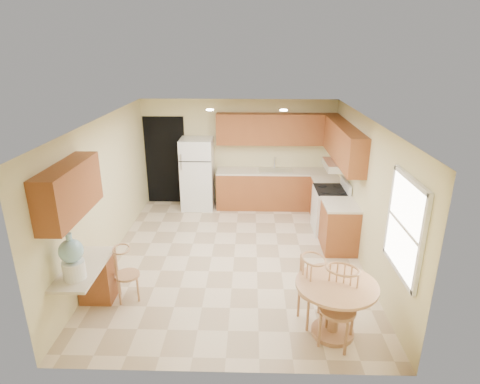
{
  "coord_description": "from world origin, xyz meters",
  "views": [
    {
      "loc": [
        0.28,
        -6.46,
        3.63
      ],
      "look_at": [
        0.1,
        0.3,
        1.16
      ],
      "focal_mm": 30.0,
      "sensor_mm": 36.0,
      "label": 1
    }
  ],
  "objects_px": {
    "chair_table_a": "(317,288)",
    "water_crock": "(72,258)",
    "stove": "(330,210)",
    "refrigerator": "(197,174)",
    "chair_table_b": "(340,305)",
    "dining_table": "(335,301)",
    "chair_desk": "(125,271)"
  },
  "relations": [
    {
      "from": "dining_table",
      "to": "refrigerator",
      "type": "bearing_deg",
      "value": 117.92
    },
    {
      "from": "dining_table",
      "to": "chair_table_b",
      "type": "xyz_separation_m",
      "value": [
        0.0,
        -0.27,
        0.14
      ]
    },
    {
      "from": "chair_table_a",
      "to": "water_crock",
      "type": "bearing_deg",
      "value": -104.29
    },
    {
      "from": "refrigerator",
      "to": "stove",
      "type": "relative_size",
      "value": 1.52
    },
    {
      "from": "refrigerator",
      "to": "chair_desk",
      "type": "bearing_deg",
      "value": -99.01
    },
    {
      "from": "stove",
      "to": "chair_table_a",
      "type": "bearing_deg",
      "value": -103.77
    },
    {
      "from": "refrigerator",
      "to": "chair_table_b",
      "type": "xyz_separation_m",
      "value": [
        2.35,
        -4.7,
        -0.18
      ]
    },
    {
      "from": "water_crock",
      "to": "dining_table",
      "type": "bearing_deg",
      "value": -0.94
    },
    {
      "from": "stove",
      "to": "chair_table_b",
      "type": "bearing_deg",
      "value": -98.58
    },
    {
      "from": "stove",
      "to": "water_crock",
      "type": "bearing_deg",
      "value": -141.18
    },
    {
      "from": "chair_table_a",
      "to": "water_crock",
      "type": "distance_m",
      "value": 3.21
    },
    {
      "from": "water_crock",
      "to": "refrigerator",
      "type": "bearing_deg",
      "value": 76.51
    },
    {
      "from": "water_crock",
      "to": "chair_table_a",
      "type": "bearing_deg",
      "value": 1.78
    },
    {
      "from": "refrigerator",
      "to": "chair_table_a",
      "type": "relative_size",
      "value": 1.66
    },
    {
      "from": "dining_table",
      "to": "stove",
      "type": "bearing_deg",
      "value": 80.72
    },
    {
      "from": "chair_desk",
      "to": "chair_table_b",
      "type": "bearing_deg",
      "value": 54.4
    },
    {
      "from": "chair_desk",
      "to": "water_crock",
      "type": "xyz_separation_m",
      "value": [
        -0.45,
        -0.6,
        0.55
      ]
    },
    {
      "from": "refrigerator",
      "to": "stove",
      "type": "bearing_deg",
      "value": -22.99
    },
    {
      "from": "refrigerator",
      "to": "chair_table_a",
      "type": "bearing_deg",
      "value": -63.59
    },
    {
      "from": "refrigerator",
      "to": "water_crock",
      "type": "xyz_separation_m",
      "value": [
        -1.05,
        -4.38,
        0.23
      ]
    },
    {
      "from": "dining_table",
      "to": "chair_table_b",
      "type": "relative_size",
      "value": 1.0
    },
    {
      "from": "dining_table",
      "to": "chair_desk",
      "type": "xyz_separation_m",
      "value": [
        -2.95,
        0.65,
        0.01
      ]
    },
    {
      "from": "chair_table_a",
      "to": "chair_desk",
      "type": "xyz_separation_m",
      "value": [
        -2.73,
        0.5,
        -0.09
      ]
    },
    {
      "from": "refrigerator",
      "to": "water_crock",
      "type": "relative_size",
      "value": 2.58
    },
    {
      "from": "dining_table",
      "to": "chair_desk",
      "type": "distance_m",
      "value": 3.02
    },
    {
      "from": "dining_table",
      "to": "chair_table_a",
      "type": "distance_m",
      "value": 0.29
    },
    {
      "from": "refrigerator",
      "to": "stove",
      "type": "xyz_separation_m",
      "value": [
        2.88,
        -1.22,
        -0.36
      ]
    },
    {
      "from": "chair_table_a",
      "to": "water_crock",
      "type": "height_order",
      "value": "water_crock"
    },
    {
      "from": "chair_table_a",
      "to": "chair_table_b",
      "type": "xyz_separation_m",
      "value": [
        0.22,
        -0.42,
        0.03
      ]
    },
    {
      "from": "refrigerator",
      "to": "stove",
      "type": "distance_m",
      "value": 3.14
    },
    {
      "from": "stove",
      "to": "dining_table",
      "type": "bearing_deg",
      "value": -99.28
    },
    {
      "from": "chair_table_b",
      "to": "water_crock",
      "type": "xyz_separation_m",
      "value": [
        -3.4,
        0.32,
        0.42
      ]
    }
  ]
}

